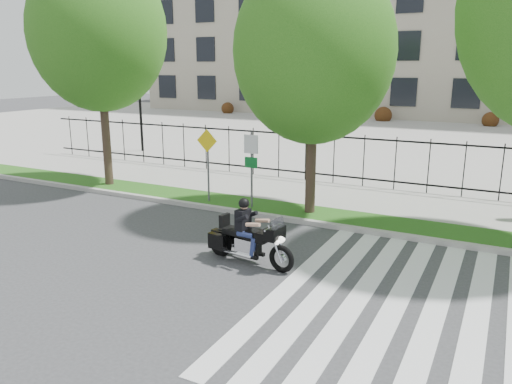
% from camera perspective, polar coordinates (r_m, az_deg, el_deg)
% --- Properties ---
extents(ground, '(120.00, 120.00, 0.00)m').
position_cam_1_polar(ground, '(12.25, -5.35, -8.37)').
color(ground, '#353638').
rests_on(ground, ground).
extents(curb, '(60.00, 0.20, 0.15)m').
position_cam_1_polar(curb, '(15.62, 2.75, -2.99)').
color(curb, '#A29F99').
rests_on(curb, ground).
extents(grass_verge, '(60.00, 1.50, 0.15)m').
position_cam_1_polar(grass_verge, '(16.36, 3.99, -2.20)').
color(grass_verge, '#1D5314').
rests_on(grass_verge, ground).
extents(sidewalk, '(60.00, 3.50, 0.15)m').
position_cam_1_polar(sidewalk, '(18.61, 7.04, -0.25)').
color(sidewalk, '#A9A69E').
rests_on(sidewalk, ground).
extents(plaza, '(80.00, 34.00, 0.10)m').
position_cam_1_polar(plaza, '(35.34, 17.07, 6.07)').
color(plaza, '#A9A69E').
rests_on(plaza, ground).
extents(crosswalk_stripes, '(5.70, 8.00, 0.01)m').
position_cam_1_polar(crosswalk_stripes, '(10.67, 17.66, -12.57)').
color(crosswalk_stripes, silver).
rests_on(crosswalk_stripes, ground).
extents(iron_fence, '(30.00, 0.06, 2.00)m').
position_cam_1_polar(iron_fence, '(20.00, 8.89, 3.85)').
color(iron_fence, black).
rests_on(iron_fence, sidewalk).
extents(office_building, '(60.00, 21.90, 20.15)m').
position_cam_1_polar(office_building, '(55.01, 21.91, 18.77)').
color(office_building, '#9F9280').
rests_on(office_building, ground).
extents(lamp_post_left, '(1.06, 0.70, 4.25)m').
position_cam_1_polar(lamp_post_left, '(28.17, -13.17, 10.84)').
color(lamp_post_left, black).
rests_on(lamp_post_left, ground).
extents(street_tree_0, '(5.05, 5.05, 8.65)m').
position_cam_1_polar(street_tree_0, '(20.13, -17.58, 16.99)').
color(street_tree_0, '#37251E').
rests_on(street_tree_0, grass_verge).
extents(street_tree_1, '(4.83, 4.83, 7.75)m').
position_cam_1_polar(street_tree_1, '(15.46, 6.64, 15.71)').
color(street_tree_1, '#37251E').
rests_on(street_tree_1, grass_verge).
extents(sign_pole_regulatory, '(0.50, 0.09, 2.50)m').
position_cam_1_polar(sign_pole_regulatory, '(16.18, -0.54, 3.71)').
color(sign_pole_regulatory, '#59595B').
rests_on(sign_pole_regulatory, grass_verge).
extents(sign_pole_warning, '(0.78, 0.09, 2.49)m').
position_cam_1_polar(sign_pole_warning, '(17.01, -5.55, 4.17)').
color(sign_pole_warning, '#59595B').
rests_on(sign_pole_warning, grass_verge).
extents(motorcycle_rider, '(2.53, 0.91, 1.96)m').
position_cam_1_polar(motorcycle_rider, '(12.12, -0.83, -5.26)').
color(motorcycle_rider, black).
rests_on(motorcycle_rider, ground).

